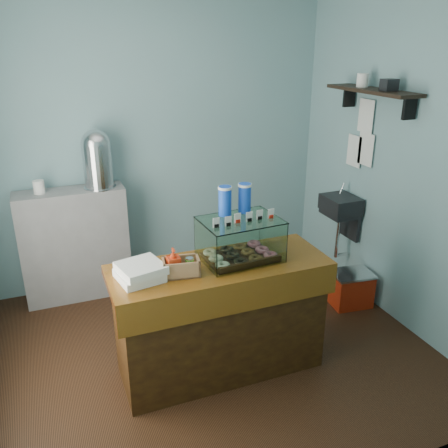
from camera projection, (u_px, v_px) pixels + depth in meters
name	position (u px, v px, depth m)	size (l,w,h in m)	color
ground	(209.00, 348.00, 3.96)	(3.50, 3.50, 0.00)	black
room_shell	(210.00, 146.00, 3.35)	(3.54, 3.04, 2.82)	#74A1A9
counter	(220.00, 317.00, 3.57)	(1.60, 0.60, 0.90)	#43280D
back_shelf	(75.00, 245.00, 4.59)	(1.00, 0.32, 1.10)	gray
display_case	(239.00, 235.00, 3.47)	(0.59, 0.45, 0.53)	black
condiment_crate	(179.00, 265.00, 3.23)	(0.27, 0.19, 0.20)	#A17750
pastry_boxes	(140.00, 272.00, 3.18)	(0.34, 0.34, 0.11)	white
coffee_urn	(97.00, 158.00, 4.37)	(0.30, 0.30, 0.55)	silver
red_cooler	(351.00, 288.00, 4.56)	(0.41, 0.33, 0.34)	#B4270E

